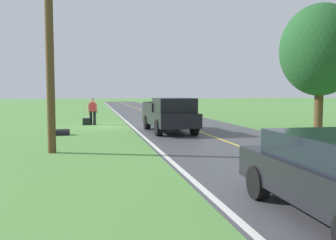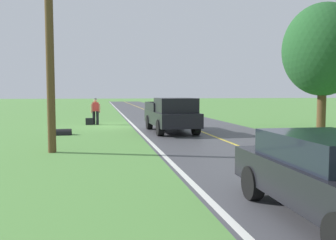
{
  "view_description": "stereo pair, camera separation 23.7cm",
  "coord_description": "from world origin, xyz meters",
  "px_view_note": "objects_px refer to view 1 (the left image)",
  "views": [
    {
      "loc": [
        1.1,
        23.05,
        2.11
      ],
      "look_at": [
        -1.64,
        9.71,
        1.07
      ],
      "focal_mm": 38.83,
      "sensor_mm": 36.0,
      "label": 1
    },
    {
      "loc": [
        0.87,
        23.09,
        2.11
      ],
      "look_at": [
        -1.64,
        9.71,
        1.07
      ],
      "focal_mm": 38.83,
      "sensor_mm": 36.0,
      "label": 2
    }
  ],
  "objects_px": {
    "pickup_truck_passing": "(170,114)",
    "hitchhiker_walking": "(93,110)",
    "utility_pole_roadside": "(49,26)",
    "tree_far_side_near": "(320,50)",
    "suitcase_carried": "(86,122)"
  },
  "relations": [
    {
      "from": "pickup_truck_passing",
      "to": "hitchhiker_walking",
      "type": "bearing_deg",
      "value": -53.71
    },
    {
      "from": "pickup_truck_passing",
      "to": "utility_pole_roadside",
      "type": "distance_m",
      "value": 8.41
    },
    {
      "from": "tree_far_side_near",
      "to": "utility_pole_roadside",
      "type": "relative_size",
      "value": 0.76
    },
    {
      "from": "pickup_truck_passing",
      "to": "tree_far_side_near",
      "type": "height_order",
      "value": "tree_far_side_near"
    },
    {
      "from": "suitcase_carried",
      "to": "tree_far_side_near",
      "type": "distance_m",
      "value": 14.49
    },
    {
      "from": "hitchhiker_walking",
      "to": "suitcase_carried",
      "type": "xyz_separation_m",
      "value": [
        0.42,
        0.1,
        -0.76
      ]
    },
    {
      "from": "tree_far_side_near",
      "to": "utility_pole_roadside",
      "type": "distance_m",
      "value": 13.64
    },
    {
      "from": "suitcase_carried",
      "to": "utility_pole_roadside",
      "type": "bearing_deg",
      "value": -7.98
    },
    {
      "from": "suitcase_carried",
      "to": "tree_far_side_near",
      "type": "bearing_deg",
      "value": 57.46
    },
    {
      "from": "utility_pole_roadside",
      "to": "suitcase_carried",
      "type": "bearing_deg",
      "value": -95.09
    },
    {
      "from": "pickup_truck_passing",
      "to": "tree_far_side_near",
      "type": "distance_m",
      "value": 8.5
    },
    {
      "from": "hitchhiker_walking",
      "to": "utility_pole_roadside",
      "type": "distance_m",
      "value": 11.54
    },
    {
      "from": "suitcase_carried",
      "to": "tree_far_side_near",
      "type": "height_order",
      "value": "tree_far_side_near"
    },
    {
      "from": "hitchhiker_walking",
      "to": "pickup_truck_passing",
      "type": "bearing_deg",
      "value": 126.29
    },
    {
      "from": "pickup_truck_passing",
      "to": "utility_pole_roadside",
      "type": "bearing_deg",
      "value": 45.57
    }
  ]
}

